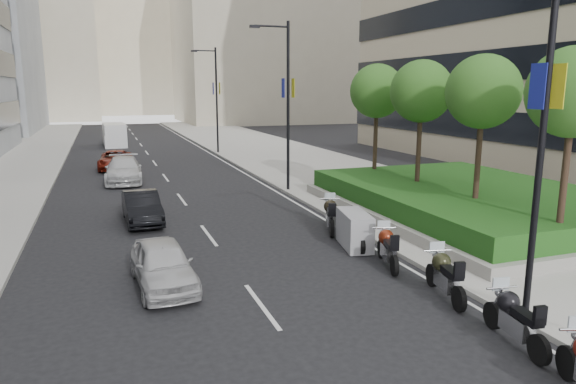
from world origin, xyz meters
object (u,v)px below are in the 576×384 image
lamp_post_1 (285,98)px  car_c (124,170)px  car_b (142,207)px  lamp_post_0 (539,111)px  motorcycle_6 (331,215)px  lamp_post_2 (215,95)px  car_a (163,264)px  car_d (115,160)px  motorcycle_5 (354,230)px  motorcycle_3 (445,275)px  delivery_van (115,136)px  motorcycle_2 (514,318)px  motorcycle_4 (388,248)px

lamp_post_1 → car_c: bearing=142.6°
car_b → car_c: 10.40m
lamp_post_0 → motorcycle_6: lamp_post_0 is taller
lamp_post_2 → car_c: (-8.18, -11.74, -4.32)m
car_a → lamp_post_1: bearing=53.1°
car_a → lamp_post_2: bearing=72.1°
lamp_post_2 → car_c: 14.95m
car_d → motorcycle_5: bearing=-66.4°
motorcycle_3 → car_c: bearing=31.7°
delivery_van → car_b: bearing=-91.7°
car_d → car_c: bearing=-81.7°
delivery_van → motorcycle_3: bearing=-82.5°
car_a → motorcycle_5: bearing=9.0°
car_c → delivery_van: delivery_van is taller
car_a → car_b: car_a is taller
car_a → car_c: size_ratio=0.75×
motorcycle_2 → car_d: bearing=23.1°
lamp_post_2 → motorcycle_2: bearing=-91.6°
lamp_post_2 → car_b: (-7.89, -22.14, -4.41)m
lamp_post_0 → car_b: (-7.89, 12.86, -4.41)m
car_d → motorcycle_2: bearing=-70.9°
lamp_post_1 → motorcycle_2: (-1.02, -17.84, -4.46)m
lamp_post_0 → lamp_post_1: bearing=90.0°
motorcycle_4 → delivery_van: size_ratio=0.42×
motorcycle_2 → car_c: 25.15m
car_b → motorcycle_3: bearing=-59.3°
car_b → delivery_van: bearing=88.5°
car_a → car_d: (-0.63, 23.57, -0.01)m
motorcycle_3 → car_a: bearing=77.0°
car_a → car_b: bearing=87.0°
motorcycle_6 → lamp_post_1: bearing=14.1°
motorcycle_4 → motorcycle_6: (0.03, 4.42, 0.03)m
motorcycle_6 → motorcycle_4: bearing=-159.6°
lamp_post_1 → motorcycle_2: size_ratio=3.94×
car_b → delivery_van: 31.75m
lamp_post_1 → car_a: (-7.88, -11.74, -4.41)m
car_a → delivery_van: size_ratio=0.73×
motorcycle_2 → lamp_post_1: bearing=5.7°
lamp_post_0 → motorcycle_2: 4.65m
lamp_post_1 → motorcycle_4: lamp_post_1 is taller
motorcycle_3 → motorcycle_6: (-0.11, 7.14, 0.02)m
motorcycle_6 → delivery_van: (-7.18, 35.61, 0.38)m
lamp_post_1 → motorcycle_6: lamp_post_1 is taller
delivery_van → motorcycle_5: bearing=-81.6°
car_c → delivery_van: bearing=93.0°
lamp_post_1 → car_d: (-8.51, 11.83, -4.41)m
motorcycle_4 → lamp_post_2: bearing=14.6°
lamp_post_1 → car_c: 11.17m
motorcycle_4 → motorcycle_6: motorcycle_6 is taller
motorcycle_6 → car_a: (-6.93, -3.74, 0.01)m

